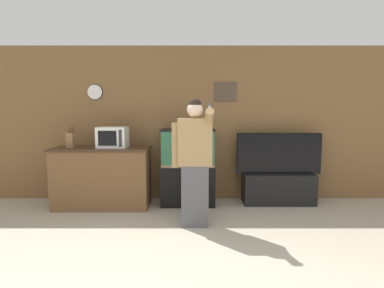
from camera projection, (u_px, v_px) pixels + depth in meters
name	position (u px, v px, depth m)	size (l,w,h in m)	color
wall_back_paneled	(195.00, 124.00, 5.12)	(10.00, 0.08, 2.60)	brown
counter_island	(101.00, 177.00, 4.71)	(1.50, 0.58, 0.95)	brown
microwave	(111.00, 137.00, 4.64)	(0.44, 0.36, 0.32)	white
knife_block	(69.00, 139.00, 4.65)	(0.11, 0.11, 0.34)	olive
aquarium_on_stand	(187.00, 167.00, 4.85)	(0.86, 0.47, 1.23)	black
tv_on_stand	(277.00, 182.00, 4.92)	(1.39, 0.40, 1.17)	black
person_standing	(193.00, 161.00, 3.89)	(0.53, 0.40, 1.68)	#515156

